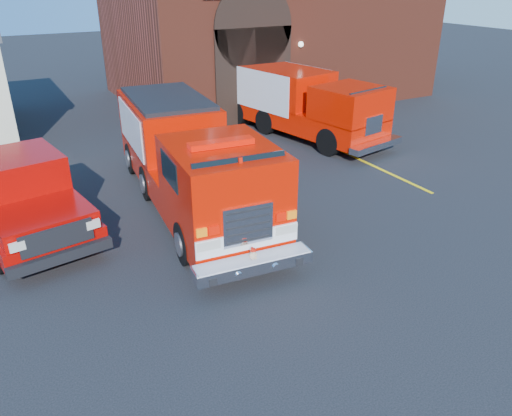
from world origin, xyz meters
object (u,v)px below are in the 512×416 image
pickup_truck (17,192)px  secondary_truck (299,101)px  fire_engine (189,159)px  fire_station (267,10)px

pickup_truck → secondary_truck: (10.88, 3.43, 0.40)m
fire_engine → pickup_truck: (-4.38, 0.95, -0.44)m
fire_station → secondary_truck: 8.34m
fire_engine → secondary_truck: bearing=34.0°
secondary_truck → pickup_truck: bearing=-162.5°
pickup_truck → secondary_truck: bearing=17.5°
fire_engine → fire_station: bearing=51.9°
fire_station → fire_engine: bearing=-128.1°
fire_station → pickup_truck: fire_station is taller
fire_station → pickup_truck: size_ratio=2.32×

